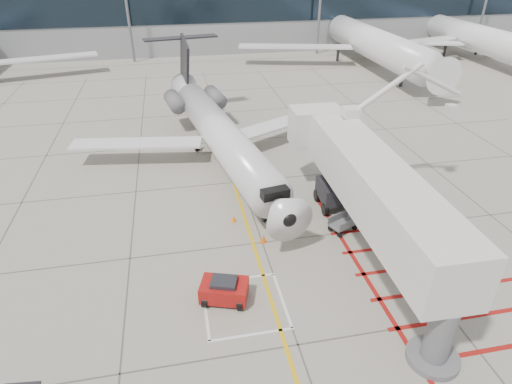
{
  "coord_description": "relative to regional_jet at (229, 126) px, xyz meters",
  "views": [
    {
      "loc": [
        -4.55,
        -16.91,
        16.11
      ],
      "look_at": [
        0.0,
        6.0,
        2.5
      ],
      "focal_mm": 30.0,
      "sensor_mm": 36.0,
      "label": 1
    }
  ],
  "objects": [
    {
      "name": "ground_plane",
      "position": [
        0.58,
        -13.51,
        -4.07
      ],
      "size": [
        260.0,
        260.0,
        0.0
      ],
      "primitive_type": "plane",
      "color": "gray",
      "rests_on": "ground"
    },
    {
      "name": "regional_jet",
      "position": [
        0.0,
        0.0,
        0.0
      ],
      "size": [
        29.47,
        34.73,
        8.14
      ],
      "primitive_type": null,
      "rotation": [
        0.0,
        0.0,
        0.17
      ],
      "color": "silver",
      "rests_on": "ground_plane"
    },
    {
      "name": "jet_bridge",
      "position": [
        6.39,
        -12.62,
        -0.07
      ],
      "size": [
        9.93,
        20.22,
        8.0
      ],
      "primitive_type": null,
      "rotation": [
        0.0,
        0.0,
        -0.02
      ],
      "color": "silver",
      "rests_on": "ground_plane"
    },
    {
      "name": "pushback_tug",
      "position": [
        -2.36,
        -13.93,
        -3.37
      ],
      "size": [
        2.74,
        2.17,
        1.4
      ],
      "primitive_type": null,
      "rotation": [
        0.0,
        0.0,
        -0.31
      ],
      "color": "#9F120F",
      "rests_on": "ground_plane"
    },
    {
      "name": "baggage_cart",
      "position": [
        5.93,
        -9.25,
        -3.53
      ],
      "size": [
        2.01,
        1.69,
        1.08
      ],
      "primitive_type": null,
      "rotation": [
        0.0,
        0.0,
        0.42
      ],
      "color": "#58595D",
      "rests_on": "ground_plane"
    },
    {
      "name": "ground_power_unit",
      "position": [
        9.84,
        -10.36,
        -3.0
      ],
      "size": [
        3.06,
        2.35,
        2.14
      ],
      "primitive_type": null,
      "rotation": [
        0.0,
        0.0,
        0.32
      ],
      "color": "silver",
      "rests_on": "ground_plane"
    },
    {
      "name": "cone_nose",
      "position": [
        -0.82,
        -6.84,
        -3.84
      ],
      "size": [
        0.33,
        0.33,
        0.46
      ],
      "primitive_type": "cone",
      "color": "orange",
      "rests_on": "ground_plane"
    },
    {
      "name": "cone_side",
      "position": [
        0.66,
        -9.45,
        -3.81
      ],
      "size": [
        0.38,
        0.38,
        0.52
      ],
      "primitive_type": "cone",
      "color": "#DF5A0B",
      "rests_on": "ground_plane"
    },
    {
      "name": "terminal_glass_band",
      "position": [
        10.58,
        42.44,
        3.93
      ],
      "size": [
        180.0,
        0.1,
        6.0
      ],
      "primitive_type": "cube",
      "color": "black",
      "rests_on": "ground_plane"
    },
    {
      "name": "bg_aircraft_c",
      "position": [
        25.21,
        32.49,
        2.25
      ],
      "size": [
        37.89,
        42.1,
        12.63
      ],
      "primitive_type": null,
      "color": "silver",
      "rests_on": "ground_plane"
    },
    {
      "name": "bg_aircraft_d",
      "position": [
        43.47,
        32.49,
        1.8
      ],
      "size": [
        35.22,
        39.13,
        11.74
      ],
      "primitive_type": null,
      "color": "silver",
      "rests_on": "ground_plane"
    }
  ]
}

